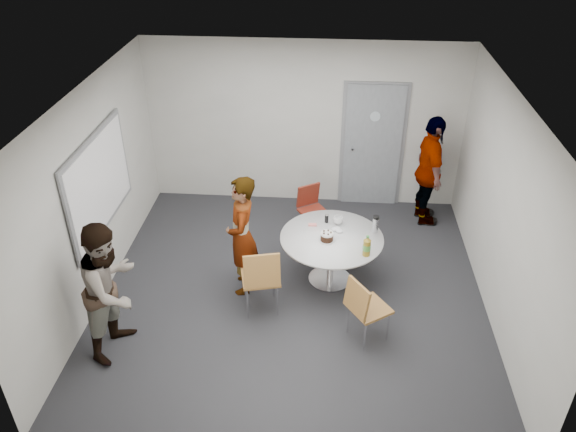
# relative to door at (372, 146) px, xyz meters

# --- Properties ---
(floor) EXTENTS (5.00, 5.00, 0.00)m
(floor) POSITION_rel_door_xyz_m (-1.10, -2.48, -1.03)
(floor) COLOR black
(floor) RESTS_ON ground
(ceiling) EXTENTS (5.00, 5.00, 0.00)m
(ceiling) POSITION_rel_door_xyz_m (-1.10, -2.48, 1.67)
(ceiling) COLOR silver
(ceiling) RESTS_ON wall_back
(wall_back) EXTENTS (5.00, 0.00, 5.00)m
(wall_back) POSITION_rel_door_xyz_m (-1.10, 0.02, 0.32)
(wall_back) COLOR #B1B0A8
(wall_back) RESTS_ON floor
(wall_left) EXTENTS (0.00, 5.00, 5.00)m
(wall_left) POSITION_rel_door_xyz_m (-3.60, -2.48, 0.32)
(wall_left) COLOR #B1B0A8
(wall_left) RESTS_ON floor
(wall_right) EXTENTS (0.00, 5.00, 5.00)m
(wall_right) POSITION_rel_door_xyz_m (1.40, -2.48, 0.32)
(wall_right) COLOR #B1B0A8
(wall_right) RESTS_ON floor
(wall_front) EXTENTS (5.00, 0.00, 5.00)m
(wall_front) POSITION_rel_door_xyz_m (-1.10, -4.98, 0.32)
(wall_front) COLOR #B1B0A8
(wall_front) RESTS_ON floor
(door) EXTENTS (1.02, 0.17, 2.12)m
(door) POSITION_rel_door_xyz_m (0.00, 0.00, 0.00)
(door) COLOR slate
(door) RESTS_ON wall_back
(whiteboard) EXTENTS (0.04, 1.90, 1.25)m
(whiteboard) POSITION_rel_door_xyz_m (-3.56, -2.28, 0.42)
(whiteboard) COLOR gray
(whiteboard) RESTS_ON wall_left
(table) EXTENTS (1.36, 1.36, 1.00)m
(table) POSITION_rel_door_xyz_m (-0.58, -2.18, -0.41)
(table) COLOR silver
(table) RESTS_ON floor
(chair_near_left) EXTENTS (0.55, 0.59, 0.97)m
(chair_near_left) POSITION_rel_door_xyz_m (-1.46, -2.91, -0.43)
(chair_near_left) COLOR olive
(chair_near_left) RESTS_ON floor
(chair_near_right) EXTENTS (0.60, 0.59, 0.87)m
(chair_near_right) POSITION_rel_door_xyz_m (-0.22, -3.29, -0.50)
(chair_near_right) COLOR olive
(chair_near_right) RESTS_ON floor
(chair_far) EXTENTS (0.54, 0.55, 0.80)m
(chair_far) POSITION_rel_door_xyz_m (-0.92, -1.03, -0.54)
(chair_far) COLOR maroon
(chair_far) RESTS_ON floor
(person_main) EXTENTS (0.46, 0.64, 1.66)m
(person_main) POSITION_rel_door_xyz_m (-1.76, -2.42, -0.20)
(person_main) COLOR #A5C6EA
(person_main) RESTS_ON floor
(person_left) EXTENTS (0.82, 0.95, 1.69)m
(person_left) POSITION_rel_door_xyz_m (-3.05, -3.59, -0.18)
(person_left) COLOR white
(person_left) RESTS_ON floor
(person_right) EXTENTS (0.53, 1.07, 1.76)m
(person_right) POSITION_rel_door_xyz_m (0.85, -0.53, -0.14)
(person_right) COLOR black
(person_right) RESTS_ON floor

